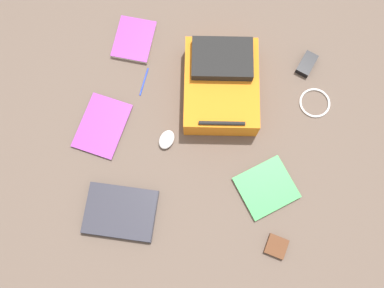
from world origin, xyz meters
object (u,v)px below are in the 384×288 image
at_px(pen_black, 144,81).
at_px(earbud_pouch, 276,246).
at_px(book_manual, 134,40).
at_px(book_comic, 102,126).
at_px(laptop, 120,212).
at_px(book_blue, 266,188).
at_px(power_brick, 307,64).
at_px(backpack, 221,83).
at_px(cable_coil, 315,103).
at_px(computer_mouse, 167,140).

distance_m(pen_black, earbud_pouch, 0.96).
bearing_deg(book_manual, book_comic, 84.55).
xyz_separation_m(laptop, book_blue, (-0.60, -0.23, -0.01)).
xyz_separation_m(pen_black, earbud_pouch, (-0.72, 0.63, 0.01)).
xyz_separation_m(book_comic, power_brick, (-0.88, -0.48, 0.01)).
distance_m(backpack, book_comic, 0.57).
distance_m(book_blue, cable_coil, 0.47).
bearing_deg(book_manual, laptop, 99.24).
bearing_deg(pen_black, book_blue, 148.97).
distance_m(power_brick, earbud_pouch, 0.86).
relative_size(pen_black, earbud_pouch, 1.67).
xyz_separation_m(backpack, pen_black, (0.36, 0.03, -0.07)).
relative_size(power_brick, earbud_pouch, 1.36).
relative_size(computer_mouse, earbud_pouch, 1.07).
distance_m(backpack, book_blue, 0.51).
xyz_separation_m(laptop, cable_coil, (-0.76, -0.67, -0.01)).
relative_size(laptop, earbud_pouch, 3.72).
bearing_deg(book_manual, book_blue, 141.47).
relative_size(book_comic, power_brick, 2.55).
xyz_separation_m(book_blue, book_manual, (0.74, -0.59, 0.00)).
relative_size(laptop, pen_black, 2.23).
xyz_separation_m(cable_coil, earbud_pouch, (0.08, 0.68, 0.01)).
height_order(laptop, cable_coil, laptop).
xyz_separation_m(computer_mouse, pen_black, (0.17, -0.26, -0.01)).
height_order(book_blue, earbud_pouch, earbud_pouch).
bearing_deg(backpack, power_brick, -152.04).
height_order(backpack, laptop, backpack).
bearing_deg(laptop, book_comic, -64.34).
distance_m(backpack, computer_mouse, 0.35).
bearing_deg(computer_mouse, laptop, 83.26).
relative_size(backpack, book_manual, 2.18).
relative_size(backpack, laptop, 1.51).
xyz_separation_m(book_manual, book_comic, (0.04, 0.45, -0.00)).
height_order(laptop, book_manual, laptop).
distance_m(laptop, pen_black, 0.62).
relative_size(backpack, power_brick, 4.13).
xyz_separation_m(laptop, book_comic, (0.18, -0.37, -0.01)).
bearing_deg(book_blue, earbud_pouch, 108.39).
relative_size(laptop, power_brick, 2.74).
bearing_deg(laptop, earbud_pouch, 179.05).
bearing_deg(laptop, cable_coil, -138.91).
xyz_separation_m(backpack, book_manual, (0.45, -0.17, -0.06)).
bearing_deg(book_blue, laptop, 20.78).
bearing_deg(book_comic, laptop, 115.66).
bearing_deg(backpack, earbud_pouch, 118.89).
relative_size(laptop, book_manual, 1.45).
bearing_deg(pen_black, cable_coil, -176.33).
height_order(book_manual, book_comic, book_manual).
xyz_separation_m(book_manual, computer_mouse, (-0.26, 0.46, 0.01)).
relative_size(cable_coil, earbud_pouch, 1.68).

